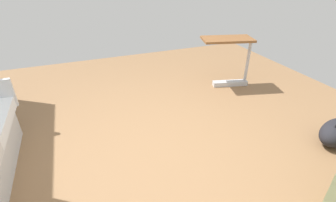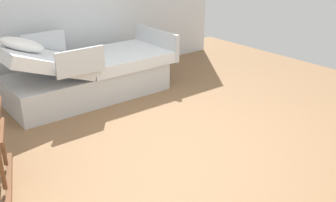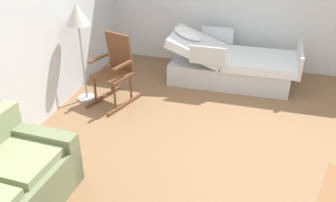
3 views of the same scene
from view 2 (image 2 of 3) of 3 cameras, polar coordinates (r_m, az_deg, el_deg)
ground_plane at (r=3.59m, az=4.78°, el=-7.92°), size 6.65×6.65×0.00m
hospital_bed at (r=4.87m, az=-11.92°, el=3.94°), size 1.05×2.12×0.93m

